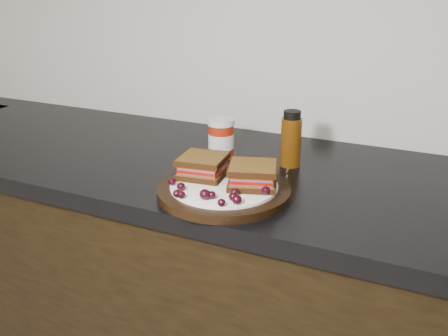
# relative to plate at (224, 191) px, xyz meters

# --- Properties ---
(base_cabinets) EXTENTS (3.96, 0.58, 0.86)m
(base_cabinets) POSITION_rel_plate_xyz_m (-0.23, 0.17, -0.48)
(base_cabinets) COLOR black
(base_cabinets) RESTS_ON ground_plane
(countertop) EXTENTS (3.98, 0.60, 0.04)m
(countertop) POSITION_rel_plate_xyz_m (-0.23, 0.17, -0.03)
(countertop) COLOR black
(countertop) RESTS_ON base_cabinets
(plate) EXTENTS (0.28, 0.28, 0.02)m
(plate) POSITION_rel_plate_xyz_m (0.00, 0.00, 0.00)
(plate) COLOR black
(plate) RESTS_ON countertop
(sandwich_left) EXTENTS (0.11, 0.11, 0.04)m
(sandwich_left) POSITION_rel_plate_xyz_m (-0.06, 0.02, 0.04)
(sandwich_left) COLOR brown
(sandwich_left) RESTS_ON plate
(sandwich_right) EXTENTS (0.12, 0.12, 0.05)m
(sandwich_right) POSITION_rel_plate_xyz_m (0.06, 0.02, 0.04)
(sandwich_right) COLOR brown
(sandwich_right) RESTS_ON plate
(grape_0) EXTENTS (0.02, 0.02, 0.02)m
(grape_0) POSITION_rel_plate_xyz_m (-0.10, -0.05, 0.02)
(grape_0) COLOR black
(grape_0) RESTS_ON plate
(grape_1) EXTENTS (0.02, 0.02, 0.02)m
(grape_1) POSITION_rel_plate_xyz_m (-0.06, -0.07, 0.02)
(grape_1) COLOR black
(grape_1) RESTS_ON plate
(grape_2) EXTENTS (0.02, 0.02, 0.02)m
(grape_2) POSITION_rel_plate_xyz_m (-0.06, -0.10, 0.02)
(grape_2) COLOR black
(grape_2) RESTS_ON plate
(grape_3) EXTENTS (0.02, 0.02, 0.01)m
(grape_3) POSITION_rel_plate_xyz_m (-0.04, -0.10, 0.02)
(grape_3) COLOR black
(grape_3) RESTS_ON plate
(grape_4) EXTENTS (0.02, 0.02, 0.02)m
(grape_4) POSITION_rel_plate_xyz_m (-0.00, -0.08, 0.03)
(grape_4) COLOR black
(grape_4) RESTS_ON plate
(grape_5) EXTENTS (0.02, 0.02, 0.02)m
(grape_5) POSITION_rel_plate_xyz_m (0.01, -0.08, 0.02)
(grape_5) COLOR black
(grape_5) RESTS_ON plate
(grape_6) EXTENTS (0.02, 0.02, 0.01)m
(grape_6) POSITION_rel_plate_xyz_m (0.04, -0.10, 0.02)
(grape_6) COLOR black
(grape_6) RESTS_ON plate
(grape_7) EXTENTS (0.02, 0.02, 0.02)m
(grape_7) POSITION_rel_plate_xyz_m (0.06, -0.08, 0.02)
(grape_7) COLOR black
(grape_7) RESTS_ON plate
(grape_8) EXTENTS (0.02, 0.02, 0.02)m
(grape_8) POSITION_rel_plate_xyz_m (0.05, -0.07, 0.02)
(grape_8) COLOR black
(grape_8) RESTS_ON plate
(grape_9) EXTENTS (0.02, 0.02, 0.02)m
(grape_9) POSITION_rel_plate_xyz_m (0.04, -0.04, 0.02)
(grape_9) COLOR black
(grape_9) RESTS_ON plate
(grape_10) EXTENTS (0.02, 0.02, 0.02)m
(grape_10) POSITION_rel_plate_xyz_m (0.10, -0.01, 0.02)
(grape_10) COLOR black
(grape_10) RESTS_ON plate
(grape_11) EXTENTS (0.02, 0.02, 0.02)m
(grape_11) POSITION_rel_plate_xyz_m (0.07, 0.01, 0.02)
(grape_11) COLOR black
(grape_11) RESTS_ON plate
(grape_12) EXTENTS (0.02, 0.02, 0.02)m
(grape_12) POSITION_rel_plate_xyz_m (0.07, 0.01, 0.02)
(grape_12) COLOR black
(grape_12) RESTS_ON plate
(grape_13) EXTENTS (0.02, 0.02, 0.01)m
(grape_13) POSITION_rel_plate_xyz_m (0.05, 0.06, 0.02)
(grape_13) COLOR black
(grape_13) RESTS_ON plate
(grape_14) EXTENTS (0.02, 0.02, 0.02)m
(grape_14) POSITION_rel_plate_xyz_m (-0.05, 0.05, 0.02)
(grape_14) COLOR black
(grape_14) RESTS_ON plate
(grape_15) EXTENTS (0.02, 0.02, 0.02)m
(grape_15) POSITION_rel_plate_xyz_m (-0.06, 0.02, 0.02)
(grape_15) COLOR black
(grape_15) RESTS_ON plate
(grape_16) EXTENTS (0.02, 0.02, 0.02)m
(grape_16) POSITION_rel_plate_xyz_m (-0.08, 0.01, 0.02)
(grape_16) COLOR black
(grape_16) RESTS_ON plate
(grape_17) EXTENTS (0.02, 0.02, 0.02)m
(grape_17) POSITION_rel_plate_xyz_m (-0.09, -0.01, 0.02)
(grape_17) COLOR black
(grape_17) RESTS_ON plate
(grape_18) EXTENTS (0.02, 0.02, 0.02)m
(grape_18) POSITION_rel_plate_xyz_m (-0.06, 0.04, 0.02)
(grape_18) COLOR black
(grape_18) RESTS_ON plate
(grape_19) EXTENTS (0.02, 0.02, 0.02)m
(grape_19) POSITION_rel_plate_xyz_m (-0.08, 0.03, 0.02)
(grape_19) COLOR black
(grape_19) RESTS_ON plate
(grape_20) EXTENTS (0.02, 0.02, 0.01)m
(grape_20) POSITION_rel_plate_xyz_m (-0.05, -0.01, 0.02)
(grape_20) COLOR black
(grape_20) RESTS_ON plate
(condiment_jar) EXTENTS (0.08, 0.08, 0.10)m
(condiment_jar) POSITION_rel_plate_xyz_m (-0.11, 0.21, 0.04)
(condiment_jar) COLOR #9A200B
(condiment_jar) RESTS_ON countertop
(oil_bottle) EXTENTS (0.05, 0.05, 0.14)m
(oil_bottle) POSITION_rel_plate_xyz_m (0.07, 0.23, 0.06)
(oil_bottle) COLOR #4E2A07
(oil_bottle) RESTS_ON countertop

